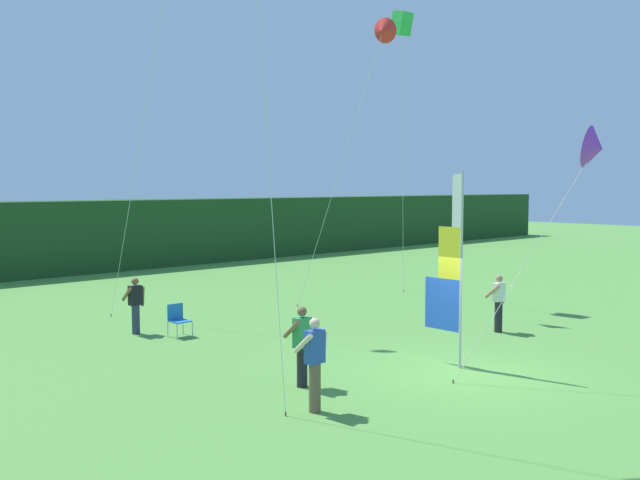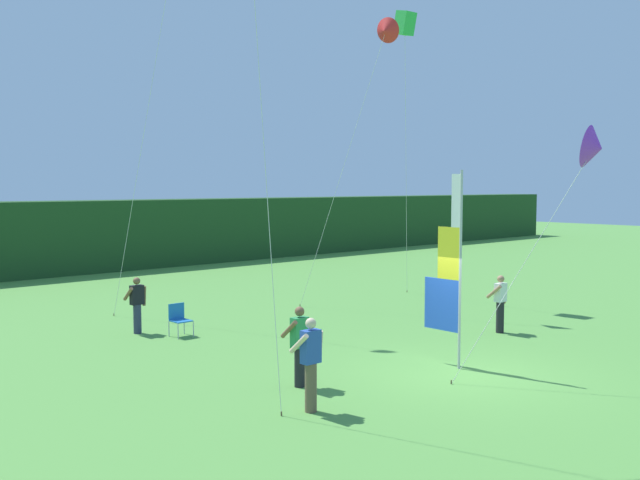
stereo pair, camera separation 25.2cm
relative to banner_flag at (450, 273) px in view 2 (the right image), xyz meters
name	(u,v)px [view 2 (the right image)]	position (x,y,z in m)	size (l,w,h in m)	color
ground_plane	(456,372)	(-0.29, -0.44, -2.14)	(120.00, 120.00, 0.00)	#518E3D
distant_treeline	(51,238)	(-0.29, 22.65, -0.44)	(80.00, 2.40, 3.40)	#1E421E
banner_flag	(450,273)	(0.00, 0.00, 0.00)	(0.06, 1.03, 4.47)	#B7B7BC
person_near_banner	(137,304)	(-3.56, 8.05, -1.30)	(0.55, 0.48, 1.58)	#2D334C
person_mid_field	(500,302)	(4.03, 1.30, -1.28)	(0.55, 0.48, 1.62)	black
person_far_left	(300,344)	(-3.60, 1.03, -1.25)	(0.55, 0.48, 1.66)	black
person_far_right	(311,362)	(-4.49, -0.33, -1.21)	(0.55, 0.48, 1.73)	brown
folding_chair	(179,318)	(-2.88, 6.96, -1.63)	(0.51, 0.51, 0.89)	#BCBCC1
kite_purple_delta_0	(594,148)	(1.20, -2.73, 2.75)	(2.84, 2.13, 5.37)	brown
kite_green_box_2	(405,24)	(6.48, 7.06, 7.68)	(1.65, 1.32, 10.31)	brown
kite_red_delta_3	(386,32)	(4.49, 6.15, 6.99)	(2.19, 2.64, 9.61)	brown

